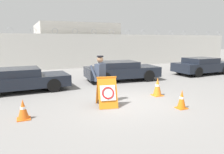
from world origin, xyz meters
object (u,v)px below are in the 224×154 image
(traffic_cone_mid, at_px, (23,110))
(parked_car_rear_sedan, at_px, (121,70))
(traffic_cone_near, at_px, (157,87))
(traffic_cone_far, at_px, (182,99))
(barricade_sign, at_px, (107,92))
(parked_car_far_side, at_px, (202,66))
(parked_car_front_coupe, at_px, (20,79))
(security_guard, at_px, (100,77))

(traffic_cone_mid, distance_m, parked_car_rear_sedan, 7.37)
(traffic_cone_near, bearing_deg, traffic_cone_far, -98.15)
(barricade_sign, relative_size, parked_car_far_side, 0.26)
(traffic_cone_mid, relative_size, parked_car_far_side, 0.15)
(traffic_cone_near, relative_size, traffic_cone_far, 1.18)
(parked_car_far_side, bearing_deg, parked_car_front_coupe, -179.95)
(traffic_cone_mid, bearing_deg, traffic_cone_near, 8.13)
(security_guard, relative_size, traffic_cone_near, 2.29)
(parked_car_rear_sedan, bearing_deg, barricade_sign, -117.28)
(traffic_cone_mid, xyz_separation_m, parked_car_front_coupe, (-0.03, 4.08, 0.26))
(security_guard, xyz_separation_m, parked_car_far_side, (9.19, 3.89, -0.43))
(parked_car_front_coupe, relative_size, parked_car_rear_sedan, 1.01)
(traffic_cone_near, bearing_deg, security_guard, -179.08)
(traffic_cone_near, distance_m, traffic_cone_mid, 5.58)
(parked_car_front_coupe, bearing_deg, parked_car_far_side, 0.11)
(traffic_cone_far, bearing_deg, parked_car_rear_sedan, 86.04)
(barricade_sign, height_order, traffic_cone_mid, barricade_sign)
(traffic_cone_mid, distance_m, traffic_cone_far, 5.37)
(security_guard, xyz_separation_m, parked_car_rear_sedan, (2.83, 3.96, -0.44))
(parked_car_front_coupe, bearing_deg, traffic_cone_mid, -92.12)
(barricade_sign, height_order, parked_car_far_side, parked_car_far_side)
(barricade_sign, distance_m, traffic_cone_mid, 2.91)
(parked_car_rear_sedan, distance_m, parked_car_far_side, 6.36)
(security_guard, relative_size, parked_car_far_side, 0.43)
(security_guard, relative_size, parked_car_rear_sedan, 0.41)
(security_guard, bearing_deg, traffic_cone_near, 145.63)
(traffic_cone_far, bearing_deg, barricade_sign, 151.08)
(security_guard, distance_m, parked_car_far_side, 9.99)
(security_guard, bearing_deg, barricade_sign, 61.83)
(traffic_cone_mid, relative_size, parked_car_rear_sedan, 0.14)
(traffic_cone_far, relative_size, parked_car_far_side, 0.16)
(parked_car_front_coupe, bearing_deg, barricade_sign, -55.43)
(barricade_sign, relative_size, parked_car_front_coupe, 0.25)
(traffic_cone_far, height_order, parked_car_rear_sedan, parked_car_rear_sedan)
(security_guard, bearing_deg, traffic_cone_mid, -20.50)
(traffic_cone_mid, bearing_deg, barricade_sign, 4.34)
(traffic_cone_mid, xyz_separation_m, parked_car_far_side, (12.02, 4.64, 0.30))
(traffic_cone_near, relative_size, parked_car_rear_sedan, 0.18)
(parked_car_front_coupe, xyz_separation_m, parked_car_rear_sedan, (5.69, 0.63, 0.03))
(traffic_cone_far, relative_size, parked_car_front_coupe, 0.15)
(security_guard, height_order, traffic_cone_far, security_guard)
(barricade_sign, relative_size, parked_car_rear_sedan, 0.25)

